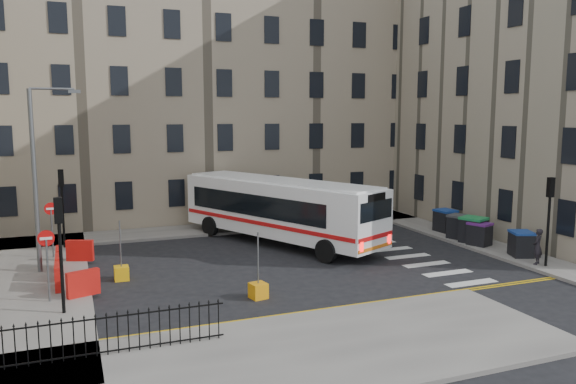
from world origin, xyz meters
TOP-DOWN VIEW (x-y plane):
  - ground at (0.00, 0.00)m, footprint 120.00×120.00m
  - pavement_north at (-6.00, 8.60)m, footprint 36.00×3.20m
  - pavement_east at (9.00, 4.00)m, footprint 2.40×26.00m
  - pavement_west at (-14.00, 1.00)m, footprint 6.00×22.00m
  - pavement_sw at (-7.00, -10.00)m, footprint 20.00×6.00m
  - terrace_north at (-7.00, 15.50)m, footprint 38.30×10.80m
  - corner_east at (19.00, 5.00)m, footprint 17.80×24.30m
  - traffic_light_east at (8.60, -5.50)m, footprint 0.28×0.22m
  - traffic_light_nw at (-12.00, 6.50)m, footprint 0.28×0.22m
  - traffic_light_sw at (-12.00, -4.00)m, footprint 0.28×0.22m
  - streetlamp at (-13.00, 2.00)m, footprint 0.50×0.22m
  - no_entry_north at (-12.50, 4.50)m, footprint 0.60×0.08m
  - no_entry_south at (-12.50, -2.50)m, footprint 0.60×0.08m
  - roadworks_barriers at (-11.84, 0.50)m, footprint 1.66×6.26m
  - iron_railings at (-11.25, -8.20)m, footprint 7.80×0.04m
  - bus at (-0.97, 3.86)m, footprint 8.02×12.65m
  - wheelie_bin_a at (8.87, -3.67)m, footprint 1.32×1.41m
  - wheelie_bin_b at (8.59, -1.01)m, footprint 1.27×1.36m
  - wheelie_bin_c at (8.66, -0.42)m, footprint 1.51×1.60m
  - wheelie_bin_d at (8.66, 0.71)m, footprint 1.41×1.50m
  - wheelie_bin_e at (9.09, 2.59)m, footprint 1.12×1.26m
  - pedestrian at (8.46, -5.10)m, footprint 0.73×0.67m
  - bollard_yellow at (-9.71, -0.15)m, footprint 0.61×0.61m
  - bollard_chevron at (-5.00, -4.57)m, footprint 0.70×0.70m

SIDE VIEW (x-z plane):
  - ground at x=0.00m, z-range 0.00..0.00m
  - pavement_north at x=-6.00m, z-range 0.00..0.15m
  - pavement_east at x=9.00m, z-range 0.00..0.15m
  - pavement_west at x=-14.00m, z-range 0.00..0.15m
  - pavement_sw at x=-7.00m, z-range 0.00..0.15m
  - bollard_yellow at x=-9.71m, z-range 0.00..0.60m
  - bollard_chevron at x=-5.00m, z-range 0.00..0.60m
  - roadworks_barriers at x=-11.84m, z-range 0.15..1.15m
  - iron_railings at x=-11.25m, z-range 0.15..1.35m
  - wheelie_bin_b at x=8.59m, z-range 0.16..1.36m
  - wheelie_bin_a at x=8.87m, z-range 0.16..1.40m
  - wheelie_bin_e at x=9.09m, z-range 0.16..1.46m
  - wheelie_bin_d at x=8.66m, z-range 0.16..1.48m
  - wheelie_bin_c at x=8.66m, z-range 0.16..1.56m
  - pedestrian at x=8.46m, z-range 0.15..1.82m
  - bus at x=-0.97m, z-range 0.27..3.71m
  - no_entry_north at x=-12.50m, z-range 0.58..3.58m
  - no_entry_south at x=-12.50m, z-range 0.58..3.58m
  - traffic_light_east at x=8.60m, z-range 0.82..4.92m
  - traffic_light_nw at x=-12.00m, z-range 0.82..4.92m
  - traffic_light_sw at x=-12.00m, z-range 0.82..4.92m
  - streetlamp at x=-13.00m, z-range 0.27..8.41m
  - terrace_north at x=-7.00m, z-range 0.02..17.22m
  - corner_east at x=19.00m, z-range 0.02..19.22m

